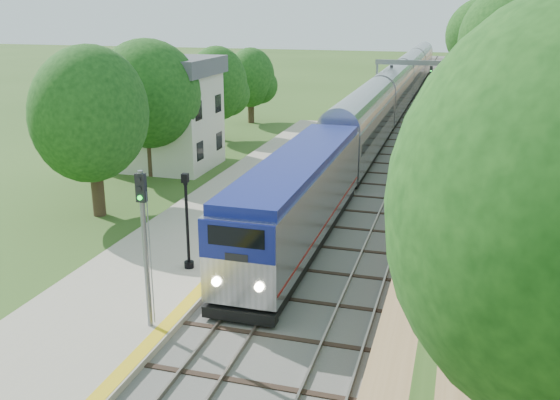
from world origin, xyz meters
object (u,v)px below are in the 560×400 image
(station_building, at_px, (158,112))
(signal_farside, at_px, (440,138))
(train, at_px, (392,97))
(signal_gantry, at_px, (416,74))
(signal_platform, at_px, (144,233))
(lamppost_far, at_px, (187,227))

(station_building, relative_size, signal_farside, 1.36)
(station_building, bearing_deg, train, 62.03)
(station_building, bearing_deg, signal_gantry, 56.62)
(station_building, relative_size, signal_platform, 1.48)
(signal_gantry, relative_size, signal_farside, 1.33)
(station_building, height_order, signal_platform, station_building)
(signal_platform, bearing_deg, lamppost_far, 98.90)
(signal_gantry, bearing_deg, signal_platform, -96.40)
(signal_gantry, relative_size, train, 0.09)
(train, distance_m, signal_platform, 49.40)
(signal_gantry, height_order, signal_farside, signal_farside)
(signal_platform, relative_size, signal_farside, 0.92)
(lamppost_far, distance_m, signal_platform, 5.53)
(signal_platform, xyz_separation_m, signal_farside, (9.10, 19.38, 0.03))
(station_building, xyz_separation_m, train, (14.00, 26.36, -1.86))
(station_building, distance_m, signal_platform, 25.47)
(train, relative_size, signal_platform, 16.87)
(signal_gantry, bearing_deg, lamppost_far, -98.24)
(station_building, relative_size, signal_gantry, 1.02)
(station_building, xyz_separation_m, signal_farside, (20.20, -3.55, -0.11))
(station_building, relative_size, lamppost_far, 2.00)
(lamppost_far, relative_size, signal_farside, 0.68)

